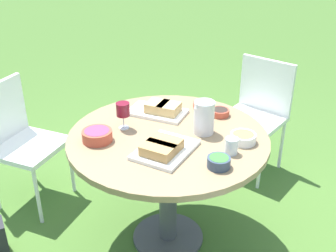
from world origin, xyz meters
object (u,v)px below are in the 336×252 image
(chair_far_back, at_px, (258,108))
(chair_near_left, at_px, (18,135))
(dining_table, at_px, (168,153))
(water_pitcher, at_px, (204,117))
(wine_glass, at_px, (123,110))

(chair_far_back, bearing_deg, chair_near_left, -12.75)
(dining_table, distance_m, chair_far_back, 1.13)
(dining_table, height_order, water_pitcher, water_pitcher)
(chair_near_left, distance_m, chair_far_back, 1.79)
(dining_table, height_order, wine_glass, wine_glass)
(chair_near_left, bearing_deg, wine_glass, 128.71)
(wine_glass, bearing_deg, dining_table, 134.17)
(chair_far_back, xyz_separation_m, wine_glass, (1.22, 0.27, 0.36))
(dining_table, xyz_separation_m, chair_far_back, (-1.03, -0.46, -0.12))
(dining_table, distance_m, chair_near_left, 1.13)
(dining_table, height_order, chair_near_left, chair_near_left)
(dining_table, xyz_separation_m, chair_near_left, (0.72, -0.86, -0.12))
(chair_far_back, height_order, wine_glass, wine_glass)
(chair_far_back, distance_m, water_pitcher, 1.04)
(chair_near_left, height_order, water_pitcher, water_pitcher)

